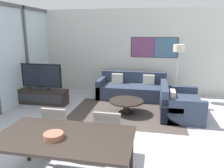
{
  "coord_description": "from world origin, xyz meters",
  "views": [
    {
      "loc": [
        0.93,
        -1.72,
        2.09
      ],
      "look_at": [
        0.02,
        2.84,
        0.95
      ],
      "focal_mm": 35.0,
      "sensor_mm": 36.0,
      "label": 1
    }
  ],
  "objects_px": {
    "dining_chair_left": "(58,127)",
    "floor_lamp": "(179,53)",
    "television": "(41,77)",
    "dining_chair_centre": "(109,131)",
    "dining_table": "(65,140)",
    "tv_console": "(43,97)",
    "sofa_main": "(132,89)",
    "fruit_bowl": "(54,135)",
    "sofa_side": "(177,105)",
    "coffee_table": "(126,103)"
  },
  "relations": [
    {
      "from": "tv_console",
      "to": "coffee_table",
      "type": "distance_m",
      "value": 2.51
    },
    {
      "from": "dining_chair_left",
      "to": "fruit_bowl",
      "type": "relative_size",
      "value": 3.35
    },
    {
      "from": "dining_chair_left",
      "to": "dining_chair_centre",
      "type": "bearing_deg",
      "value": -0.14
    },
    {
      "from": "sofa_main",
      "to": "coffee_table",
      "type": "height_order",
      "value": "sofa_main"
    },
    {
      "from": "television",
      "to": "dining_chair_left",
      "type": "xyz_separation_m",
      "value": [
        1.59,
        -2.4,
        -0.31
      ]
    },
    {
      "from": "tv_console",
      "to": "floor_lamp",
      "type": "xyz_separation_m",
      "value": [
        3.84,
        1.19,
        1.22
      ]
    },
    {
      "from": "tv_console",
      "to": "floor_lamp",
      "type": "distance_m",
      "value": 4.2
    },
    {
      "from": "sofa_side",
      "to": "floor_lamp",
      "type": "height_order",
      "value": "floor_lamp"
    },
    {
      "from": "sofa_side",
      "to": "dining_chair_centre",
      "type": "relative_size",
      "value": 1.63
    },
    {
      "from": "tv_console",
      "to": "dining_chair_left",
      "type": "xyz_separation_m",
      "value": [
        1.59,
        -2.4,
        0.28
      ]
    },
    {
      "from": "dining_table",
      "to": "sofa_main",
      "type": "bearing_deg",
      "value": 84.0
    },
    {
      "from": "tv_console",
      "to": "dining_chair_centre",
      "type": "xyz_separation_m",
      "value": [
        2.48,
        -2.4,
        0.28
      ]
    },
    {
      "from": "fruit_bowl",
      "to": "floor_lamp",
      "type": "height_order",
      "value": "floor_lamp"
    },
    {
      "from": "sofa_main",
      "to": "dining_chair_centre",
      "type": "relative_size",
      "value": 2.46
    },
    {
      "from": "sofa_main",
      "to": "dining_chair_centre",
      "type": "distance_m",
      "value": 3.56
    },
    {
      "from": "fruit_bowl",
      "to": "sofa_main",
      "type": "bearing_deg",
      "value": 82.72
    },
    {
      "from": "tv_console",
      "to": "sofa_main",
      "type": "height_order",
      "value": "sofa_main"
    },
    {
      "from": "dining_chair_left",
      "to": "tv_console",
      "type": "bearing_deg",
      "value": 123.66
    },
    {
      "from": "dining_chair_left",
      "to": "dining_chair_centre",
      "type": "distance_m",
      "value": 0.89
    },
    {
      "from": "tv_console",
      "to": "sofa_main",
      "type": "xyz_separation_m",
      "value": [
        2.49,
        1.16,
        0.05
      ]
    },
    {
      "from": "dining_table",
      "to": "dining_chair_left",
      "type": "bearing_deg",
      "value": 121.16
    },
    {
      "from": "sofa_main",
      "to": "floor_lamp",
      "type": "bearing_deg",
      "value": 1.39
    },
    {
      "from": "dining_chair_centre",
      "to": "dining_chair_left",
      "type": "bearing_deg",
      "value": 179.86
    },
    {
      "from": "sofa_main",
      "to": "dining_chair_left",
      "type": "height_order",
      "value": "dining_chair_left"
    },
    {
      "from": "television",
      "to": "dining_chair_centre",
      "type": "xyz_separation_m",
      "value": [
        2.48,
        -2.4,
        -0.31
      ]
    },
    {
      "from": "dining_table",
      "to": "dining_chair_left",
      "type": "distance_m",
      "value": 0.88
    },
    {
      "from": "coffee_table",
      "to": "dining_table",
      "type": "distance_m",
      "value": 2.91
    },
    {
      "from": "sofa_main",
      "to": "dining_chair_centre",
      "type": "xyz_separation_m",
      "value": [
        -0.01,
        -3.55,
        0.23
      ]
    },
    {
      "from": "sofa_main",
      "to": "dining_chair_left",
      "type": "bearing_deg",
      "value": -104.14
    },
    {
      "from": "sofa_main",
      "to": "fruit_bowl",
      "type": "relative_size",
      "value": 8.22
    },
    {
      "from": "sofa_main",
      "to": "coffee_table",
      "type": "xyz_separation_m",
      "value": [
        0.0,
        -1.44,
        -0.0
      ]
    },
    {
      "from": "dining_chair_left",
      "to": "floor_lamp",
      "type": "xyz_separation_m",
      "value": [
        2.25,
        3.58,
        0.94
      ]
    },
    {
      "from": "floor_lamp",
      "to": "dining_table",
      "type": "bearing_deg",
      "value": -112.69
    },
    {
      "from": "television",
      "to": "dining_table",
      "type": "relative_size",
      "value": 0.67
    },
    {
      "from": "dining_chair_left",
      "to": "floor_lamp",
      "type": "height_order",
      "value": "floor_lamp"
    },
    {
      "from": "sofa_side",
      "to": "dining_chair_left",
      "type": "height_order",
      "value": "dining_chair_left"
    },
    {
      "from": "tv_console",
      "to": "sofa_side",
      "type": "xyz_separation_m",
      "value": [
        3.76,
        -0.16,
        0.05
      ]
    },
    {
      "from": "sofa_main",
      "to": "fruit_bowl",
      "type": "bearing_deg",
      "value": -97.28
    },
    {
      "from": "sofa_side",
      "to": "fruit_bowl",
      "type": "xyz_separation_m",
      "value": [
        -1.83,
        -3.06,
        0.51
      ]
    },
    {
      "from": "dining_chair_centre",
      "to": "fruit_bowl",
      "type": "height_order",
      "value": "dining_chair_centre"
    },
    {
      "from": "tv_console",
      "to": "dining_chair_left",
      "type": "height_order",
      "value": "dining_chair_left"
    },
    {
      "from": "sofa_side",
      "to": "dining_table",
      "type": "bearing_deg",
      "value": 149.89
    },
    {
      "from": "sofa_side",
      "to": "coffee_table",
      "type": "distance_m",
      "value": 1.28
    },
    {
      "from": "tv_console",
      "to": "dining_chair_left",
      "type": "distance_m",
      "value": 2.89
    },
    {
      "from": "tv_console",
      "to": "floor_lamp",
      "type": "bearing_deg",
      "value": 17.17
    },
    {
      "from": "coffee_table",
      "to": "dining_chair_left",
      "type": "distance_m",
      "value": 2.31
    },
    {
      "from": "dining_chair_centre",
      "to": "fruit_bowl",
      "type": "relative_size",
      "value": 3.35
    },
    {
      "from": "sofa_main",
      "to": "coffee_table",
      "type": "distance_m",
      "value": 1.44
    },
    {
      "from": "tv_console",
      "to": "dining_chair_centre",
      "type": "height_order",
      "value": "dining_chair_centre"
    },
    {
      "from": "dining_table",
      "to": "floor_lamp",
      "type": "relative_size",
      "value": 1.07
    }
  ]
}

